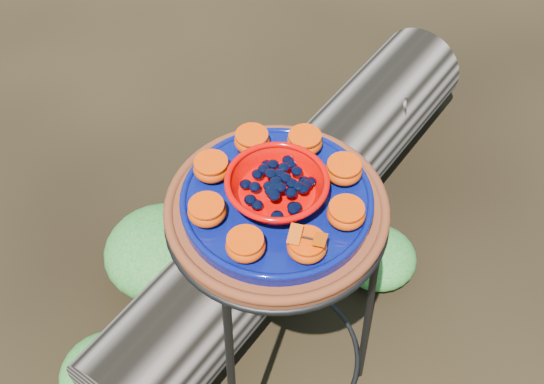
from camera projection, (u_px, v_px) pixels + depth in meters
ground at (275, 380)px, 1.76m from camera, size 60.00×60.00×0.00m
plant_stand at (276, 313)px, 1.49m from camera, size 0.44×0.44×0.70m
terracotta_saucer at (277, 211)px, 1.21m from camera, size 0.39×0.39×0.03m
cobalt_plate at (277, 201)px, 1.19m from camera, size 0.34×0.34×0.02m
red_bowl at (277, 189)px, 1.16m from camera, size 0.17×0.17×0.05m
glass_gems at (277, 175)px, 1.14m from camera, size 0.13×0.13×0.02m
orange_half_0 at (307, 246)px, 1.09m from camera, size 0.07×0.07×0.04m
orange_half_1 at (346, 214)px, 1.13m from camera, size 0.07×0.07×0.04m
orange_half_2 at (344, 171)px, 1.20m from camera, size 0.07×0.07×0.04m
orange_half_3 at (305, 142)px, 1.24m from camera, size 0.07×0.07×0.04m
orange_half_4 at (252, 141)px, 1.24m from camera, size 0.07×0.07×0.04m
orange_half_5 at (212, 168)px, 1.20m from camera, size 0.07×0.07×0.04m
orange_half_6 at (207, 211)px, 1.14m from camera, size 0.07×0.07×0.04m
orange_half_7 at (245, 246)px, 1.09m from camera, size 0.07×0.07×0.04m
butterfly at (307, 238)px, 1.07m from camera, size 0.09×0.08×0.01m
driftwood_log at (297, 203)px, 1.96m from camera, size 1.55×0.87×0.28m
foliage_left at (106, 373)px, 1.71m from camera, size 0.24×0.24×0.12m
foliage_right at (378, 256)px, 1.94m from camera, size 0.22×0.22×0.11m
foliage_back at (161, 250)px, 1.92m from camera, size 0.33×0.33×0.16m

